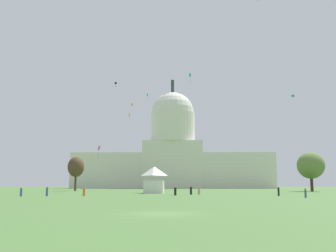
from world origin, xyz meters
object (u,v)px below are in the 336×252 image
tree_east_far (311,166)px  kite_magenta_low (99,149)px  kite_cyan_high (190,76)px  person_black_front_center (279,191)px  person_denim_edge_east (21,192)px  person_orange_near_tent (84,192)px  capitol_building (173,155)px  kite_black_high (116,83)px  kite_orange_mid (129,115)px  person_tan_mid_left (199,191)px  tree_west_mid (76,167)px  person_denim_back_right (305,193)px  kite_gold_mid (132,105)px  person_black_back_center (175,191)px  person_black_lawn_far_left (191,191)px  person_denim_front_right (47,192)px  kite_green_high (147,95)px  event_tent (154,180)px

tree_east_far → kite_magenta_low: size_ratio=3.51×
kite_cyan_high → person_black_front_center: bearing=-159.5°
person_denim_edge_east → kite_cyan_high: (31.15, 54.46, 35.78)m
person_orange_near_tent → kite_magenta_low: (-4.61, 35.33, 10.93)m
capitol_building → kite_black_high: 51.95m
person_orange_near_tent → kite_black_high: 136.78m
person_black_front_center → kite_magenta_low: kite_magenta_low is taller
person_denim_edge_east → kite_orange_mid: bearing=-58.2°
person_tan_mid_left → kite_cyan_high: (-0.33, 40.20, 35.78)m
tree_west_mid → person_tan_mid_left: bearing=-50.2°
person_tan_mid_left → kite_black_high: 131.12m
person_denim_back_right → kite_gold_mid: (-33.26, 52.42, 24.91)m
person_black_back_center → capitol_building: bearing=63.5°
person_black_back_center → person_black_lawn_far_left: (3.17, 6.43, 0.04)m
tree_east_far → kite_cyan_high: 46.44m
kite_magenta_low → person_denim_back_right: bearing=110.1°
person_black_lawn_far_left → person_orange_near_tent: size_ratio=1.10×
person_denim_front_right → kite_gold_mid: kite_gold_mid is taller
tree_east_far → person_black_back_center: bearing=-131.6°
tree_west_mid → kite_green_high: (19.67, 43.12, 33.73)m
kite_green_high → kite_orange_mid: (-8.47, 4.30, -8.20)m
person_tan_mid_left → person_denim_front_right: bearing=-41.6°
capitol_building → kite_black_high: capitol_building is taller
tree_east_far → kite_green_high: (-53.93, 49.13, 33.60)m
person_denim_front_right → kite_orange_mid: size_ratio=0.64×
tree_east_far → person_tan_mid_left: (-36.15, -39.01, -7.07)m
person_black_front_center → kite_green_high: bearing=17.7°
person_orange_near_tent → kite_orange_mid: bearing=36.0°
event_tent → tree_east_far: tree_east_far is taller
person_denim_front_right → kite_gold_mid: bearing=56.5°
event_tent → kite_black_high: bearing=105.8°
event_tent → capitol_building: bearing=90.0°
person_denim_back_right → kite_cyan_high: bearing=-176.6°
capitol_building → event_tent: (-2.78, -126.20, -15.45)m
person_black_front_center → kite_gold_mid: 58.41m
person_black_front_center → person_orange_near_tent: size_ratio=1.09×
person_orange_near_tent → person_tan_mid_left: (21.34, 10.88, 0.02)m
kite_cyan_high → kite_orange_mid: bearing=31.4°
tree_east_far → kite_green_high: 80.32m
tree_west_mid → person_tan_mid_left: (37.45, -45.01, -6.94)m
person_denim_back_right → kite_orange_mid: kite_orange_mid is taller
capitol_building → kite_cyan_high: (6.96, -99.07, 17.86)m
capitol_building → kite_green_high: 56.93m
tree_east_far → person_orange_near_tent: tree_east_far is taller
kite_green_high → kite_black_high: (-18.48, 26.15, 12.41)m
event_tent → person_denim_back_right: (25.44, -33.45, -2.52)m
kite_green_high → kite_cyan_high: bearing=19.6°
person_denim_front_right → person_tan_mid_left: size_ratio=1.04×
event_tent → tree_east_far: bearing=30.6°
kite_gold_mid → kite_black_high: bearing=-176.2°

